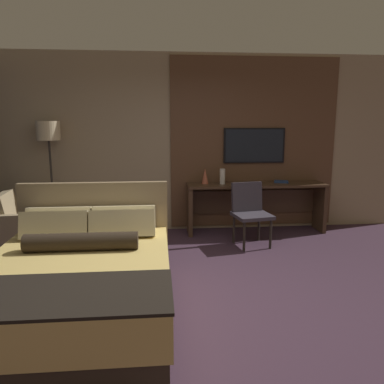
# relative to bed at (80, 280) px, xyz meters

# --- Properties ---
(ground_plane) EXTENTS (16.00, 16.00, 0.00)m
(ground_plane) POSITION_rel_bed_xyz_m (1.10, 0.13, -0.33)
(ground_plane) COLOR #3D2838
(wall_back_tv_panel) EXTENTS (7.20, 0.09, 2.80)m
(wall_back_tv_panel) POSITION_rel_bed_xyz_m (1.28, 2.72, 1.07)
(wall_back_tv_panel) COLOR tan
(wall_back_tv_panel) RESTS_ON ground_plane
(bed) EXTENTS (1.65, 2.11, 1.08)m
(bed) POSITION_rel_bed_xyz_m (0.00, 0.00, 0.00)
(bed) COLOR #33281E
(bed) RESTS_ON ground_plane
(desk) EXTENTS (2.19, 0.47, 0.79)m
(desk) POSITION_rel_bed_xyz_m (2.27, 2.47, 0.21)
(desk) COLOR #422D1E
(desk) RESTS_ON ground_plane
(tv) EXTENTS (0.99, 0.04, 0.56)m
(tv) POSITION_rel_bed_xyz_m (2.27, 2.65, 1.04)
(tv) COLOR black
(desk_chair) EXTENTS (0.57, 0.57, 0.89)m
(desk_chair) POSITION_rel_bed_xyz_m (2.03, 1.84, 0.20)
(desk_chair) COLOR #38333D
(desk_chair) RESTS_ON ground_plane
(armchair_by_window) EXTENTS (0.83, 0.84, 0.81)m
(armchair_by_window) POSITION_rel_bed_xyz_m (-1.07, 1.88, -0.06)
(armchair_by_window) COLOR #998460
(armchair_by_window) RESTS_ON ground_plane
(floor_lamp) EXTENTS (0.34, 0.34, 1.76)m
(floor_lamp) POSITION_rel_bed_xyz_m (-0.88, 2.47, 1.14)
(floor_lamp) COLOR #282623
(floor_lamp) RESTS_ON ground_plane
(vase_tall) EXTENTS (0.08, 0.08, 0.24)m
(vase_tall) POSITION_rel_bed_xyz_m (1.73, 2.43, 0.57)
(vase_tall) COLOR silver
(vase_tall) RESTS_ON desk
(vase_short) EXTENTS (0.11, 0.11, 0.25)m
(vase_short) POSITION_rel_bed_xyz_m (1.46, 2.49, 0.57)
(vase_short) COLOR #B2563D
(vase_short) RESTS_ON desk
(book) EXTENTS (0.25, 0.21, 0.03)m
(book) POSITION_rel_bed_xyz_m (2.70, 2.50, 0.47)
(book) COLOR navy
(book) RESTS_ON desk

